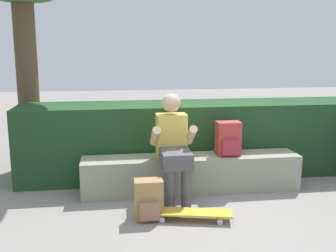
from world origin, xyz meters
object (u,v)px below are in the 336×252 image
Objects in this scene: skateboard_near_person at (191,213)px; backpack_on_ground at (149,200)px; bench_main at (191,173)px; backpack_on_bench at (228,139)px; person_skater at (173,144)px.

skateboard_near_person is 2.06× the size of backpack_on_ground.
bench_main is 0.94m from backpack_on_ground.
backpack_on_bench is at bearing -1.23° from bench_main.
backpack_on_bench is at bearing 53.29° from skateboard_near_person.
person_skater is at bearing 57.85° from backpack_on_ground.
person_skater reaches higher than bench_main.
backpack_on_ground is (-0.33, -0.53, -0.43)m from person_skater.
person_skater is 0.84m from skateboard_near_person.
backpack_on_ground is at bearing -128.52° from bench_main.
skateboard_near_person is (-0.17, -0.83, -0.14)m from bench_main.
bench_main is 6.42× the size of backpack_on_ground.
person_skater reaches higher than skateboard_near_person.
person_skater is at bearing -164.08° from backpack_on_bench.
person_skater is at bearing -140.71° from bench_main.
person_skater reaches higher than backpack_on_bench.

